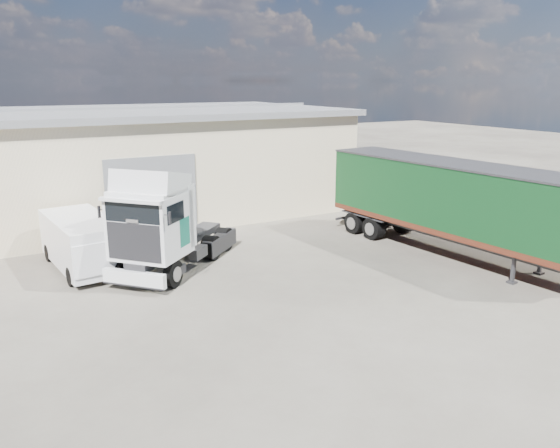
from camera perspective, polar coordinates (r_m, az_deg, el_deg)
ground at (r=16.92m, az=3.77°, el=-8.71°), size 120.00×120.00×0.00m
warehouse at (r=29.34m, az=-24.23°, el=5.49°), size 30.60×12.60×5.42m
brick_boundary_wall at (r=28.13m, az=16.90°, el=2.88°), size 0.35×26.00×2.50m
tractor_unit at (r=19.65m, az=-12.20°, el=-0.52°), size 5.78×5.54×3.96m
box_trailer at (r=22.47m, az=17.08°, el=2.61°), size 3.34×11.28×3.70m
panel_van at (r=21.06m, az=-19.82°, el=-1.96°), size 2.34×4.84×1.91m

